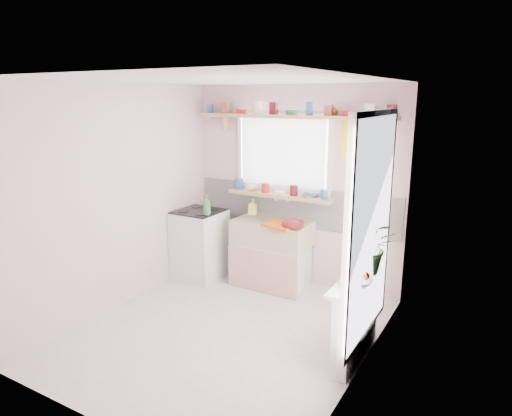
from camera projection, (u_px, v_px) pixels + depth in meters
The scene contains 19 objects.
room at pixel (321, 193), 4.78m from camera, with size 3.20×3.20×3.20m.
sink_unit at pixel (272, 253), 5.76m from camera, with size 0.95×0.65×1.11m.
cooker at pixel (200, 244), 6.01m from camera, with size 0.58×0.58×0.93m.
radiator_ledge at pixel (356, 318), 4.14m from camera, with size 0.22×0.95×0.78m.
windowsill at pixel (279, 195), 5.75m from camera, with size 1.40×0.22×0.04m, color tan.
pine_shelf at pixel (291, 117), 5.43m from camera, with size 2.52×0.24×0.04m, color tan.
shelf_crockery at pixel (291, 110), 5.41m from camera, with size 2.47×0.11×0.12m.
sill_crockery at pixel (278, 189), 5.74m from camera, with size 1.35×0.11×0.12m.
dish_tray at pixel (280, 226), 5.39m from camera, with size 0.37×0.28×0.04m, color orange.
colander at pixel (293, 224), 5.30m from camera, with size 0.27×0.27×0.12m, color #5F1013.
jade_plant at pixel (369, 246), 4.13m from camera, with size 0.47×0.41×0.52m, color #386B2A.
fruit_bowl at pixel (357, 282), 3.91m from camera, with size 0.26×0.26×0.06m, color white.
herb_pot at pixel (366, 264), 4.10m from camera, with size 0.12×0.08×0.22m, color #286327.
soap_bottle_sink at pixel (253, 206), 5.95m from camera, with size 0.10×0.10×0.21m, color #D6EC69.
sill_cup at pixel (250, 187), 5.91m from camera, with size 0.13×0.13×0.10m, color white.
sill_bowl at pixel (312, 194), 5.58m from camera, with size 0.17×0.17×0.05m, color #2F649B.
shelf_vase at pixel (332, 110), 5.22m from camera, with size 0.13×0.13×0.14m, color #9D5630.
cooker_bottle at pixel (207, 205), 5.66m from camera, with size 0.10×0.10×0.25m, color #3F7F43.
fruit at pixel (358, 276), 3.90m from camera, with size 0.20×0.14×0.10m.
Camera 1 is at (2.40, -3.53, 2.36)m, focal length 32.00 mm.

